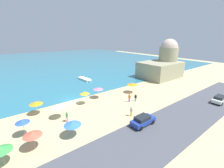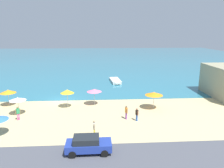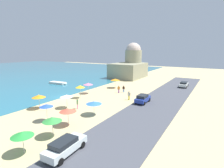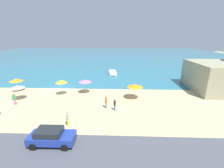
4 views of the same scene
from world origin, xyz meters
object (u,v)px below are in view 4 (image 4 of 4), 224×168
bather_0 (14,99)px  bather_1 (115,104)px  beach_umbrella_4 (85,81)px  skiff_nearshore (113,73)px  beach_umbrella_5 (16,80)px  parked_car_0 (51,136)px  beach_umbrella_1 (17,87)px  bather_2 (68,118)px  beach_umbrella_3 (61,81)px  bather_3 (106,102)px  beach_umbrella_0 (135,86)px

bather_0 → bather_1: bather_0 is taller
beach_umbrella_4 → bather_0: (-9.13, -5.12, -1.22)m
bather_1 → skiff_nearshore: (-0.97, 20.78, -0.57)m
beach_umbrella_5 → parked_car_0: 18.07m
beach_umbrella_4 → parked_car_0: bearing=-91.5°
parked_car_0 → skiff_nearshore: 28.02m
beach_umbrella_1 → skiff_nearshore: bearing=52.1°
bather_2 → skiff_nearshore: 24.95m
beach_umbrella_3 → bather_0: bearing=-142.4°
bather_2 → skiff_nearshore: size_ratio=0.32×
bather_2 → skiff_nearshore: bearing=80.6°
bather_3 → beach_umbrella_4: bearing=125.4°
parked_car_0 → bather_1: bearing=51.1°
beach_umbrella_3 → bather_0: 6.95m
beach_umbrella_4 → bather_0: size_ratio=1.41×
beach_umbrella_5 → bather_0: 6.48m
beach_umbrella_1 → beach_umbrella_5: 4.53m
beach_umbrella_5 → bather_1: bearing=-20.7°
skiff_nearshore → beach_umbrella_3: bearing=-117.1°
bather_2 → bather_1: bearing=37.2°
beach_umbrella_0 → beach_umbrella_1: beach_umbrella_0 is taller
bather_0 → beach_umbrella_0: bearing=9.6°
beach_umbrella_5 → bather_3: size_ratio=1.42×
bather_3 → skiff_nearshore: bearing=89.3°
beach_umbrella_0 → bather_1: beach_umbrella_0 is taller
bather_1 → beach_umbrella_4: bearing=129.8°
beach_umbrella_1 → beach_umbrella_5: beach_umbrella_5 is taller
beach_umbrella_1 → beach_umbrella_3: size_ratio=0.88×
beach_umbrella_0 → bather_1: (-3.04, -4.04, -1.29)m
beach_umbrella_1 → bather_2: (9.85, -6.75, -1.12)m
beach_umbrella_3 → parked_car_0: 12.66m
beach_umbrella_1 → beach_umbrella_3: (5.97, 2.32, 0.27)m
bather_0 → skiff_nearshore: 23.79m
beach_umbrella_4 → bather_2: 10.11m
beach_umbrella_3 → beach_umbrella_5: size_ratio=1.11×
beach_umbrella_1 → parked_car_0: beach_umbrella_1 is taller
beach_umbrella_0 → skiff_nearshore: size_ratio=0.44×
beach_umbrella_5 → beach_umbrella_4: bearing=-1.9°
beach_umbrella_4 → bather_1: beach_umbrella_4 is taller
bather_1 → bather_2: bearing=-142.8°
beach_umbrella_1 → bather_1: beach_umbrella_1 is taller
beach_umbrella_4 → bather_3: 6.98m
bather_3 → parked_car_0: bearing=-120.1°
bather_3 → parked_car_0: size_ratio=0.43×
beach_umbrella_0 → bather_1: bearing=-127.0°
bather_2 → bather_3: (3.83, 4.44, -0.03)m
beach_umbrella_4 → parked_car_0: beach_umbrella_4 is taller
bather_1 → beach_umbrella_5: bearing=159.3°
beach_umbrella_4 → skiff_nearshore: size_ratio=0.44×
bather_1 → parked_car_0: 8.81m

